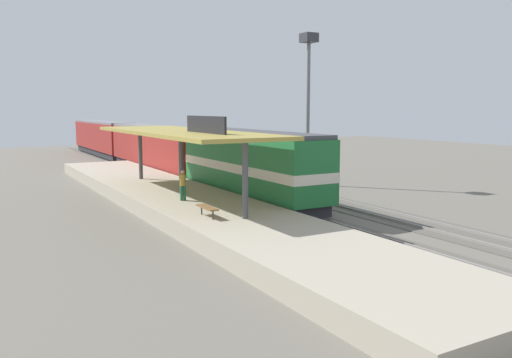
{
  "coord_description": "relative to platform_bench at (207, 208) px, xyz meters",
  "views": [
    {
      "loc": [
        -15.98,
        -29.11,
        5.99
      ],
      "look_at": [
        -1.38,
        -3.34,
        2.0
      ],
      "focal_mm": 36.79,
      "sensor_mm": 36.0,
      "label": 1
    }
  ],
  "objects": [
    {
      "name": "platform_bench",
      "position": [
        0.0,
        0.0,
        0.0
      ],
      "size": [
        0.44,
        1.7,
        0.5
      ],
      "color": "#333338",
      "rests_on": "platform"
    },
    {
      "name": "passenger_carriage_rear",
      "position": [
        6.0,
        45.47,
        0.97
      ],
      "size": [
        2.9,
        20.0,
        4.24
      ],
      "color": "#28282D",
      "rests_on": "track_near"
    },
    {
      "name": "light_mast",
      "position": [
        13.8,
        11.46,
        7.05
      ],
      "size": [
        1.1,
        1.1,
        11.7
      ],
      "color": "slate",
      "rests_on": "ground"
    },
    {
      "name": "platform",
      "position": [
        1.4,
        6.8,
        -0.89
      ],
      "size": [
        6.0,
        44.0,
        0.9
      ],
      "primitive_type": "cube",
      "color": "#A89E89",
      "rests_on": "ground"
    },
    {
      "name": "station_canopy",
      "position": [
        1.4,
        6.71,
        3.19
      ],
      "size": [
        5.2,
        18.0,
        4.7
      ],
      "color": "#47474C",
      "rests_on": "platform"
    },
    {
      "name": "person_waiting",
      "position": [
        0.68,
        4.77,
        0.51
      ],
      "size": [
        0.34,
        0.34,
        1.71
      ],
      "color": "#23603D",
      "rests_on": "platform"
    },
    {
      "name": "locomotive",
      "position": [
        6.0,
        6.67,
        1.07
      ],
      "size": [
        2.93,
        14.43,
        4.44
      ],
      "color": "#28282D",
      "rests_on": "track_near"
    },
    {
      "name": "track_far",
      "position": [
        10.6,
        6.8,
        -1.31
      ],
      "size": [
        3.2,
        110.0,
        0.16
      ],
      "color": "#565249",
      "rests_on": "ground"
    },
    {
      "name": "passenger_carriage_front",
      "position": [
        6.0,
        24.67,
        0.97
      ],
      "size": [
        2.9,
        20.0,
        4.24
      ],
      "color": "#28282D",
      "rests_on": "track_near"
    },
    {
      "name": "track_near",
      "position": [
        6.0,
        6.8,
        -1.31
      ],
      "size": [
        3.2,
        110.0,
        0.16
      ],
      "color": "#565249",
      "rests_on": "ground"
    },
    {
      "name": "ground_plane",
      "position": [
        8.0,
        6.8,
        -1.34
      ],
      "size": [
        120.0,
        120.0,
        0.0
      ],
      "primitive_type": "plane",
      "color": "#666056"
    }
  ]
}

